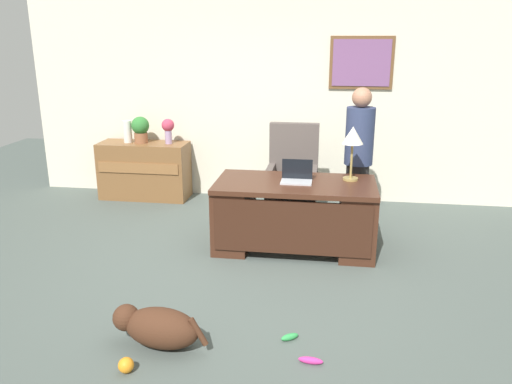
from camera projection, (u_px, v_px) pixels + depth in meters
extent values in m
plane|color=#4C5651|center=(252.00, 277.00, 4.87)|extent=(12.00, 12.00, 0.00)
cube|color=beige|center=(281.00, 100.00, 6.93)|extent=(7.00, 0.12, 2.70)
cube|color=brown|center=(361.00, 63.00, 6.57)|extent=(0.81, 0.03, 0.66)
cube|color=#794D7B|center=(361.00, 63.00, 6.55)|extent=(0.73, 0.01, 0.58)
cube|color=#422316|center=(295.00, 184.00, 5.34)|extent=(1.66, 0.86, 0.05)
cube|color=#422316|center=(234.00, 214.00, 5.54)|extent=(0.36, 0.80, 0.68)
cube|color=#422316|center=(357.00, 221.00, 5.36)|extent=(0.36, 0.80, 0.68)
cube|color=#381E13|center=(292.00, 228.00, 5.06)|extent=(1.56, 0.04, 0.54)
cube|color=brown|center=(145.00, 170.00, 7.14)|extent=(1.22, 0.48, 0.78)
cube|color=brown|center=(138.00, 168.00, 6.88)|extent=(1.12, 0.02, 0.14)
cube|color=#564C47|center=(292.00, 192.00, 6.22)|extent=(0.60, 0.58, 0.18)
cylinder|color=black|center=(291.00, 210.00, 6.29)|extent=(0.10, 0.10, 0.28)
cylinder|color=black|center=(291.00, 219.00, 6.32)|extent=(0.52, 0.52, 0.05)
cube|color=#564C47|center=(294.00, 152.00, 6.32)|extent=(0.60, 0.12, 0.71)
cube|color=#564C47|center=(271.00, 175.00, 6.20)|extent=(0.08, 0.50, 0.22)
cube|color=#564C47|center=(314.00, 177.00, 6.13)|extent=(0.08, 0.50, 0.22)
cylinder|color=#262323|center=(356.00, 197.00, 5.95)|extent=(0.26, 0.26, 0.79)
cylinder|color=navy|center=(360.00, 136.00, 5.74)|extent=(0.32, 0.32, 0.64)
sphere|color=#A77055|center=(362.00, 97.00, 5.62)|extent=(0.22, 0.22, 0.22)
ellipsoid|color=#472819|center=(162.00, 328.00, 3.74)|extent=(0.61, 0.37, 0.30)
sphere|color=#472819|center=(126.00, 318.00, 3.80)|extent=(0.20, 0.20, 0.20)
cylinder|color=#472819|center=(198.00, 332.00, 3.66)|extent=(0.15, 0.06, 0.21)
cube|color=#B2B5BA|center=(296.00, 182.00, 5.31)|extent=(0.32, 0.22, 0.01)
cube|color=black|center=(297.00, 169.00, 5.38)|extent=(0.32, 0.01, 0.21)
cylinder|color=#9E8447|center=(350.00, 179.00, 5.41)|extent=(0.16, 0.16, 0.02)
cylinder|color=#9E8447|center=(351.00, 161.00, 5.36)|extent=(0.02, 0.02, 0.36)
cone|color=silver|center=(353.00, 135.00, 5.28)|extent=(0.22, 0.22, 0.18)
cylinder|color=#A78BB3|center=(168.00, 137.00, 6.95)|extent=(0.09, 0.09, 0.18)
sphere|color=#C13B55|center=(168.00, 125.00, 6.90)|extent=(0.17, 0.17, 0.17)
cylinder|color=silver|center=(128.00, 132.00, 7.01)|extent=(0.12, 0.12, 0.30)
cylinder|color=brown|center=(141.00, 138.00, 7.01)|extent=(0.18, 0.18, 0.14)
sphere|color=#317833|center=(140.00, 125.00, 6.96)|extent=(0.24, 0.24, 0.24)
sphere|color=orange|center=(126.00, 365.00, 3.48)|extent=(0.11, 0.11, 0.11)
ellipsoid|color=green|center=(290.00, 337.00, 3.85)|extent=(0.15, 0.12, 0.05)
ellipsoid|color=#D8338C|center=(311.00, 360.00, 3.57)|extent=(0.18, 0.06, 0.05)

